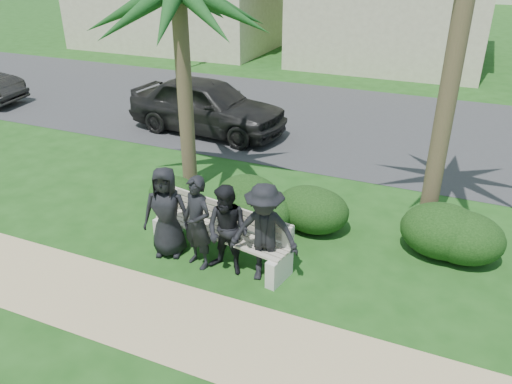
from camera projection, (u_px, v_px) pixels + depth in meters
ground at (265, 266)px, 8.53m from camera, size 160.00×160.00×0.00m
footpath at (217, 334)px, 7.05m from camera, size 30.00×1.60×0.01m
asphalt_street at (366, 126)px, 15.10m from camera, size 160.00×8.00×0.01m
park_bench at (221, 236)px, 8.63m from camera, size 2.71×1.06×0.91m
man_a at (167, 212)px, 8.54m from camera, size 0.92×0.74×1.65m
man_b at (197, 223)px, 8.22m from camera, size 0.69×0.56×1.64m
man_c at (228, 231)px, 8.06m from camera, size 0.81×0.66×1.57m
man_d at (264, 233)px, 7.86m from camera, size 1.21×0.86×1.71m
hedge_a at (173, 192)px, 10.28m from camera, size 1.07×0.88×0.70m
hedge_b at (248, 195)px, 9.99m from camera, size 1.31×1.08×0.85m
hedge_c at (260, 210)px, 9.46m from camera, size 1.25×1.03×0.81m
hedge_d at (315, 209)px, 9.46m from camera, size 1.31×1.08×0.85m
hedge_e at (443, 229)px, 8.70m from camera, size 1.46×1.21×0.95m
hedge_f at (464, 236)px, 8.56m from camera, size 1.37×1.13×0.89m
hedge_extra at (309, 207)px, 9.54m from camera, size 1.31×1.08×0.85m
car_a at (207, 105)px, 14.27m from camera, size 4.76×2.21×1.58m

